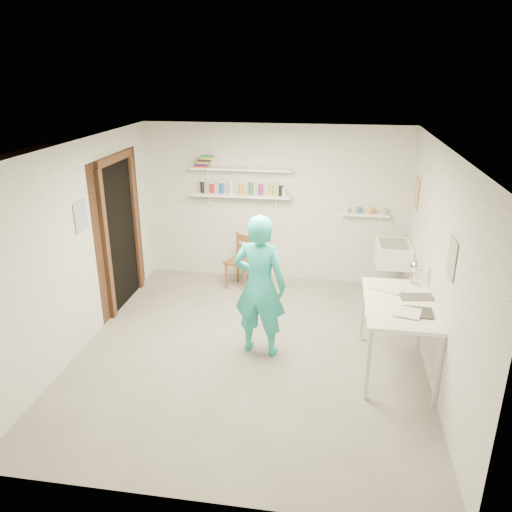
# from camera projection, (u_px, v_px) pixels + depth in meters

# --- Properties ---
(floor) EXTENTS (4.00, 4.50, 0.02)m
(floor) POSITION_uv_depth(u_px,v_px,m) (251.00, 351.00, 5.95)
(floor) COLOR slate
(floor) RESTS_ON ground
(ceiling) EXTENTS (4.00, 4.50, 0.02)m
(ceiling) POSITION_uv_depth(u_px,v_px,m) (250.00, 145.00, 5.09)
(ceiling) COLOR silver
(ceiling) RESTS_ON wall_back
(wall_back) EXTENTS (4.00, 0.02, 2.40)m
(wall_back) POSITION_uv_depth(u_px,v_px,m) (275.00, 204.00, 7.61)
(wall_back) COLOR silver
(wall_back) RESTS_ON ground
(wall_front) EXTENTS (4.00, 0.02, 2.40)m
(wall_front) POSITION_uv_depth(u_px,v_px,m) (196.00, 371.00, 3.44)
(wall_front) COLOR silver
(wall_front) RESTS_ON ground
(wall_left) EXTENTS (0.02, 4.50, 2.40)m
(wall_left) POSITION_uv_depth(u_px,v_px,m) (81.00, 247.00, 5.81)
(wall_left) COLOR silver
(wall_left) RESTS_ON ground
(wall_right) EXTENTS (0.02, 4.50, 2.40)m
(wall_right) POSITION_uv_depth(u_px,v_px,m) (439.00, 267.00, 5.23)
(wall_right) COLOR silver
(wall_right) RESTS_ON ground
(doorway_recess) EXTENTS (0.02, 0.90, 2.00)m
(doorway_recess) POSITION_uv_depth(u_px,v_px,m) (120.00, 235.00, 6.85)
(doorway_recess) COLOR black
(doorway_recess) RESTS_ON wall_left
(corridor_box) EXTENTS (1.40, 1.50, 2.10)m
(corridor_box) POSITION_uv_depth(u_px,v_px,m) (72.00, 229.00, 6.94)
(corridor_box) COLOR brown
(corridor_box) RESTS_ON ground
(door_lintel) EXTENTS (0.06, 1.05, 0.10)m
(door_lintel) POSITION_uv_depth(u_px,v_px,m) (114.00, 158.00, 6.47)
(door_lintel) COLOR brown
(door_lintel) RESTS_ON wall_left
(door_jamb_near) EXTENTS (0.06, 0.10, 2.00)m
(door_jamb_near) POSITION_uv_depth(u_px,v_px,m) (106.00, 247.00, 6.39)
(door_jamb_near) COLOR brown
(door_jamb_near) RESTS_ON ground
(door_jamb_far) EXTENTS (0.06, 0.10, 2.00)m
(door_jamb_far) POSITION_uv_depth(u_px,v_px,m) (136.00, 224.00, 7.31)
(door_jamb_far) COLOR brown
(door_jamb_far) RESTS_ON ground
(shelf_lower) EXTENTS (1.50, 0.22, 0.03)m
(shelf_lower) POSITION_uv_depth(u_px,v_px,m) (241.00, 195.00, 7.51)
(shelf_lower) COLOR white
(shelf_lower) RESTS_ON wall_back
(shelf_upper) EXTENTS (1.50, 0.22, 0.03)m
(shelf_upper) POSITION_uv_depth(u_px,v_px,m) (241.00, 169.00, 7.36)
(shelf_upper) COLOR white
(shelf_upper) RESTS_ON wall_back
(ledge_shelf) EXTENTS (0.70, 0.14, 0.03)m
(ledge_shelf) POSITION_uv_depth(u_px,v_px,m) (365.00, 214.00, 7.36)
(ledge_shelf) COLOR white
(ledge_shelf) RESTS_ON wall_back
(poster_left) EXTENTS (0.01, 0.28, 0.36)m
(poster_left) POSITION_uv_depth(u_px,v_px,m) (81.00, 217.00, 5.73)
(poster_left) COLOR #334C7F
(poster_left) RESTS_ON wall_left
(poster_right_a) EXTENTS (0.01, 0.34, 0.42)m
(poster_right_a) POSITION_uv_depth(u_px,v_px,m) (416.00, 194.00, 6.77)
(poster_right_a) COLOR #995933
(poster_right_a) RESTS_ON wall_right
(poster_right_b) EXTENTS (0.01, 0.30, 0.38)m
(poster_right_b) POSITION_uv_depth(u_px,v_px,m) (452.00, 259.00, 4.62)
(poster_right_b) COLOR #3F724C
(poster_right_b) RESTS_ON wall_right
(belfast_sink) EXTENTS (0.48, 0.60, 0.30)m
(belfast_sink) POSITION_uv_depth(u_px,v_px,m) (393.00, 254.00, 7.02)
(belfast_sink) COLOR white
(belfast_sink) RESTS_ON wall_right
(man) EXTENTS (0.67, 0.50, 1.68)m
(man) POSITION_uv_depth(u_px,v_px,m) (260.00, 286.00, 5.64)
(man) COLOR #24B6AA
(man) RESTS_ON ground
(wall_clock) EXTENTS (0.30, 0.08, 0.30)m
(wall_clock) POSITION_uv_depth(u_px,v_px,m) (260.00, 256.00, 5.75)
(wall_clock) COLOR #CBB98A
(wall_clock) RESTS_ON man
(wooden_chair) EXTENTS (0.51, 0.50, 0.84)m
(wooden_chair) POSITION_uv_depth(u_px,v_px,m) (241.00, 262.00, 7.48)
(wooden_chair) COLOR brown
(wooden_chair) RESTS_ON ground
(work_table) EXTENTS (0.75, 1.25, 0.83)m
(work_table) POSITION_uv_depth(u_px,v_px,m) (397.00, 337.00, 5.42)
(work_table) COLOR white
(work_table) RESTS_ON ground
(desk_lamp) EXTENTS (0.16, 0.16, 0.16)m
(desk_lamp) POSITION_uv_depth(u_px,v_px,m) (417.00, 266.00, 5.62)
(desk_lamp) COLOR silver
(desk_lamp) RESTS_ON work_table
(spray_cans) EXTENTS (1.31, 0.06, 0.17)m
(spray_cans) POSITION_uv_depth(u_px,v_px,m) (241.00, 189.00, 7.47)
(spray_cans) COLOR black
(spray_cans) RESTS_ON shelf_lower
(book_stack) EXTENTS (0.28, 0.14, 0.17)m
(book_stack) POSITION_uv_depth(u_px,v_px,m) (204.00, 161.00, 7.41)
(book_stack) COLOR red
(book_stack) RESTS_ON shelf_upper
(ledge_pots) EXTENTS (0.48, 0.07, 0.09)m
(ledge_pots) POSITION_uv_depth(u_px,v_px,m) (365.00, 211.00, 7.34)
(ledge_pots) COLOR silver
(ledge_pots) RESTS_ON ledge_shelf
(papers) EXTENTS (0.30, 0.22, 0.02)m
(papers) POSITION_uv_depth(u_px,v_px,m) (401.00, 301.00, 5.27)
(papers) COLOR silver
(papers) RESTS_ON work_table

